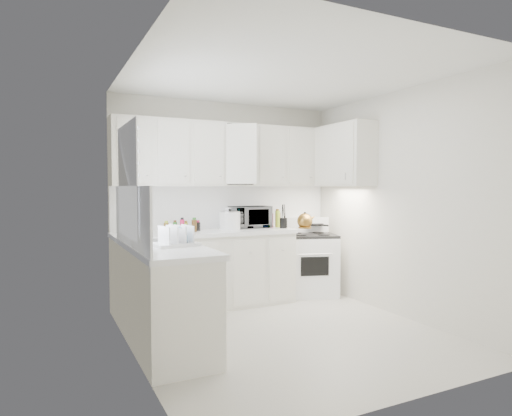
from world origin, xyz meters
TOP-DOWN VIEW (x-y plane):
  - floor at (0.00, 0.00)m, footprint 3.20×3.20m
  - ceiling at (0.00, 0.00)m, footprint 3.20×3.20m
  - wall_back at (0.00, 1.60)m, footprint 3.00×0.00m
  - wall_front at (0.00, -1.60)m, footprint 3.00×0.00m
  - wall_left at (-1.50, 0.00)m, footprint 0.00×3.20m
  - wall_right at (1.50, 0.00)m, footprint 0.00×3.20m
  - window_blinds at (-1.48, 0.35)m, footprint 0.06×0.96m
  - lower_cabinets_back at (-0.39, 1.30)m, footprint 2.22×0.60m
  - lower_cabinets_left at (-1.20, 0.20)m, footprint 0.60×1.60m
  - countertop_back at (-0.39, 1.29)m, footprint 2.24×0.64m
  - countertop_left at (-1.19, 0.20)m, footprint 0.64×1.62m
  - backsplash_back at (0.00, 1.59)m, footprint 2.98×0.02m
  - backsplash_left at (-1.49, 0.20)m, footprint 0.02×1.60m
  - upper_cabinets_back at (0.00, 1.44)m, footprint 3.00×0.33m
  - upper_cabinets_right at (1.33, 0.82)m, footprint 0.33×0.90m
  - sink at (-1.19, 0.55)m, footprint 0.42×0.38m
  - stove at (1.10, 1.27)m, footprint 0.85×0.77m
  - tea_kettle at (0.92, 1.11)m, footprint 0.31×0.29m
  - frying_pan at (1.28, 1.43)m, footprint 0.31×0.47m
  - microwave at (0.27, 1.45)m, footprint 0.52×0.30m
  - rice_cooker at (-0.05, 1.34)m, footprint 0.34×0.34m
  - paper_towel at (0.01, 1.52)m, footprint 0.12×0.12m
  - utensil_crock at (0.64, 1.19)m, footprint 0.14×0.14m
  - dish_rack at (-1.12, 0.11)m, footprint 0.42×0.34m
  - spice_left_0 at (-0.85, 1.42)m, footprint 0.06×0.06m
  - spice_left_1 at (-0.78, 1.33)m, footprint 0.06×0.06m
  - spice_left_2 at (-0.70, 1.42)m, footprint 0.06×0.06m
  - spice_left_3 at (-0.62, 1.33)m, footprint 0.06×0.06m
  - spice_left_4 at (-0.55, 1.42)m, footprint 0.06×0.06m
  - spice_left_5 at (-0.47, 1.33)m, footprint 0.06×0.06m
  - sauce_right_0 at (0.58, 1.46)m, footprint 0.06×0.06m
  - sauce_right_1 at (0.64, 1.40)m, footprint 0.06×0.06m
  - sauce_right_2 at (0.69, 1.46)m, footprint 0.06×0.06m

SIDE VIEW (x-z plane):
  - floor at x=0.00m, z-range 0.00..0.00m
  - lower_cabinets_back at x=-0.39m, z-range 0.00..0.90m
  - lower_cabinets_left at x=-1.20m, z-range 0.00..0.90m
  - stove at x=1.10m, z-range 0.00..1.07m
  - countertop_back at x=-0.39m, z-range 0.90..0.95m
  - countertop_left at x=-1.19m, z-range 0.90..0.95m
  - frying_pan at x=1.28m, z-range 0.95..0.99m
  - spice_left_0 at x=-0.85m, z-range 0.95..1.08m
  - spice_left_1 at x=-0.78m, z-range 0.95..1.08m
  - spice_left_2 at x=-0.70m, z-range 0.95..1.08m
  - spice_left_3 at x=-0.62m, z-range 0.95..1.08m
  - spice_left_4 at x=-0.55m, z-range 0.95..1.08m
  - spice_left_5 at x=-0.47m, z-range 0.95..1.08m
  - sauce_right_0 at x=0.58m, z-range 0.95..1.14m
  - sauce_right_1 at x=0.64m, z-range 0.95..1.14m
  - sauce_right_2 at x=0.69m, z-range 0.95..1.14m
  - tea_kettle at x=0.92m, z-range 0.94..1.17m
  - dish_rack at x=-1.12m, z-range 0.95..1.17m
  - sink at x=-1.19m, z-range 0.92..1.22m
  - rice_cooker at x=-0.05m, z-range 0.95..1.21m
  - paper_towel at x=0.01m, z-range 0.95..1.22m
  - utensil_crock at x=0.64m, z-range 0.95..1.27m
  - microwave at x=0.27m, z-range 0.95..1.30m
  - backsplash_back at x=0.00m, z-range 0.95..1.50m
  - backsplash_left at x=-1.49m, z-range 0.95..1.50m
  - wall_back at x=0.00m, z-range -0.20..2.80m
  - wall_front at x=0.00m, z-range -0.20..2.80m
  - wall_left at x=-1.50m, z-range -0.30..2.90m
  - wall_right at x=1.50m, z-range -0.30..2.90m
  - upper_cabinets_back at x=0.00m, z-range 1.10..1.90m
  - upper_cabinets_right at x=1.33m, z-range 1.10..1.90m
  - window_blinds at x=-1.48m, z-range 1.02..2.08m
  - ceiling at x=0.00m, z-range 2.60..2.60m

